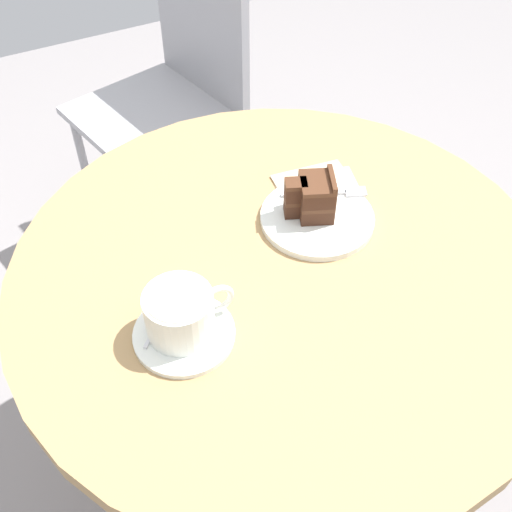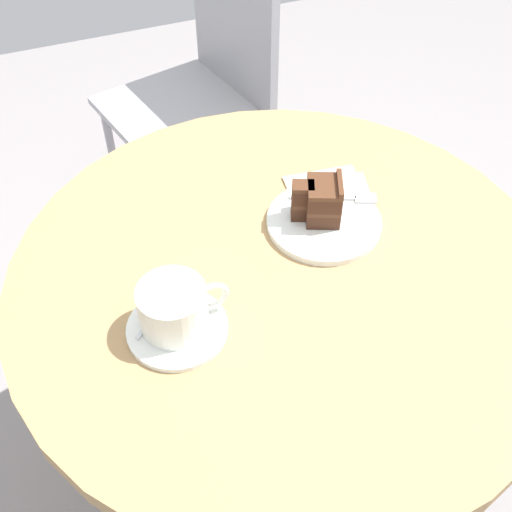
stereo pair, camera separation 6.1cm
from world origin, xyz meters
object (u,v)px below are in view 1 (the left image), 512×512
coffee_cup (181,313)px  cake_plate (317,218)px  teaspoon (166,311)px  fork (334,193)px  cake_slice (313,197)px  cafe_chair (177,82)px  saucer (184,334)px  napkin (321,194)px

coffee_cup → cake_plate: coffee_cup is taller
coffee_cup → teaspoon: size_ratio=1.58×
teaspoon → fork: size_ratio=0.59×
teaspoon → cake_slice: size_ratio=0.92×
coffee_cup → cafe_chair: bearing=69.8°
saucer → cake_plate: size_ratio=0.77×
fork → cafe_chair: cafe_chair is taller
coffee_cup → cafe_chair: cafe_chair is taller
coffee_cup → cake_slice: cake_slice is taller
cake_plate → coffee_cup: bearing=-158.4°
napkin → coffee_cup: bearing=-152.9°
cake_slice → napkin: cake_slice is taller
coffee_cup → teaspoon: 0.05m
cake_plate → fork: fork is taller
teaspoon → cafe_chair: (0.34, 0.87, -0.20)m
teaspoon → cake_plate: bearing=-29.2°
fork → cafe_chair: (-0.01, 0.76, -0.20)m
coffee_cup → fork: (0.34, 0.15, -0.03)m
cake_plate → teaspoon: bearing=-165.7°
saucer → teaspoon: size_ratio=1.75×
coffee_cup → saucer: bearing=-99.8°
teaspoon → cake_plate: size_ratio=0.44×
cake_slice → napkin: size_ratio=0.51×
cake_slice → teaspoon: bearing=-163.7°
saucer → coffee_cup: coffee_cup is taller
saucer → cake_slice: cake_slice is taller
coffee_cup → teaspoon: coffee_cup is taller
coffee_cup → napkin: coffee_cup is taller
teaspoon → cake_plate: 0.31m
cake_plate → napkin: size_ratio=1.06×
saucer → fork: 0.38m
saucer → cake_plate: bearing=22.6°
teaspoon → napkin: size_ratio=0.47×
teaspoon → cafe_chair: bearing=24.8°
fork → napkin: 0.03m
cake_plate → saucer: bearing=-157.4°
napkin → cafe_chair: 0.76m
cake_plate → napkin: (0.04, 0.05, -0.00)m
cake_plate → fork: (0.05, 0.03, 0.01)m
fork → napkin: size_ratio=0.79×
teaspoon → cafe_chair: 0.96m
napkin → saucer: bearing=-152.1°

